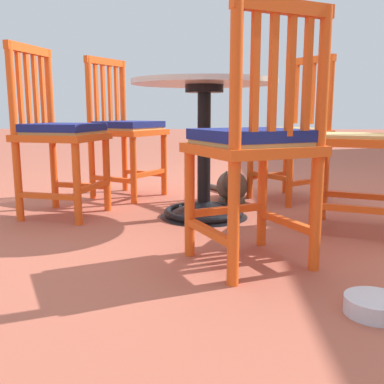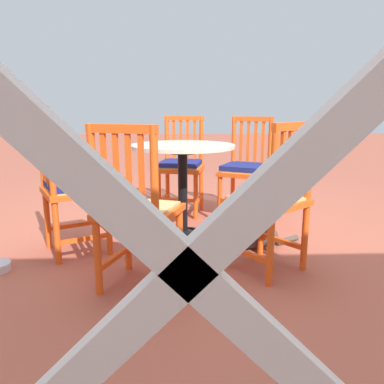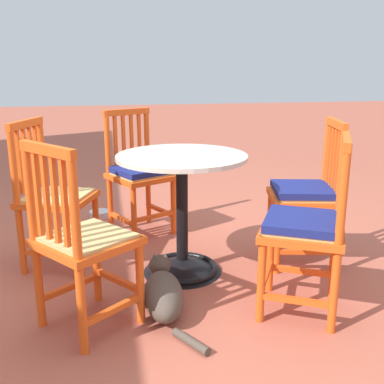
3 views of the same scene
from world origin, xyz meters
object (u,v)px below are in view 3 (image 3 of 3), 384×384
orange_chair_by_planter (139,174)px  orange_chair_facing_out (53,199)px  orange_chair_tucked_in (82,243)px  tabby_cat (163,292)px  orange_chair_near_fence (306,195)px  orange_chair_at_corner (307,229)px  pet_water_bowl (100,214)px  cafe_table (182,228)px

orange_chair_by_planter → orange_chair_facing_out: (-0.50, 0.56, -0.01)m
orange_chair_tucked_in → tabby_cat: size_ratio=1.24×
orange_chair_near_fence → tabby_cat: 1.10m
orange_chair_at_corner → orange_chair_near_fence: 0.62m
tabby_cat → pet_water_bowl: tabby_cat is taller
orange_chair_tucked_in → orange_chair_facing_out: 0.80m
orange_chair_facing_out → orange_chair_near_fence: bearing=-99.4°
tabby_cat → pet_water_bowl: 1.63m
orange_chair_by_planter → tabby_cat: size_ratio=1.24×
orange_chair_facing_out → tabby_cat: (-0.68, -0.59, -0.34)m
cafe_table → orange_chair_by_planter: bearing=14.6°
tabby_cat → orange_chair_facing_out: bearing=40.8°
orange_chair_near_fence → cafe_table: bearing=90.2°
orange_chair_by_planter → orange_chair_facing_out: size_ratio=1.00×
orange_chair_near_fence → orange_chair_at_corner: bearing=156.3°
orange_chair_near_fence → orange_chair_facing_out: size_ratio=1.00×
orange_chair_by_planter → tabby_cat: orange_chair_by_planter is taller
orange_chair_near_fence → orange_chair_by_planter: (0.75, 0.98, 0.00)m
cafe_table → pet_water_bowl: bearing=23.6°
pet_water_bowl → orange_chair_by_planter: bearing=-142.6°
orange_chair_near_fence → orange_chair_facing_out: bearing=80.6°
cafe_table → orange_chair_near_fence: (0.00, -0.78, 0.16)m
tabby_cat → pet_water_bowl: bearing=12.0°
orange_chair_facing_out → pet_water_bowl: bearing=-15.5°
orange_chair_at_corner → orange_chair_by_planter: size_ratio=1.00×
cafe_table → tabby_cat: bearing=158.1°
orange_chair_tucked_in → orange_chair_near_fence: bearing=-68.7°
orange_chair_tucked_in → orange_chair_at_corner: (-0.05, -1.09, 0.01)m
orange_chair_near_fence → orange_chair_facing_out: 1.56m
orange_chair_facing_out → pet_water_bowl: orange_chair_facing_out is taller
orange_chair_tucked_in → tabby_cat: orange_chair_tucked_in is taller
cafe_table → orange_chair_at_corner: (-0.57, -0.53, 0.16)m
orange_chair_at_corner → pet_water_bowl: bearing=31.0°
orange_chair_tucked_in → tabby_cat: 0.52m
orange_chair_tucked_in → orange_chair_near_fence: (0.52, -1.34, 0.01)m
orange_chair_tucked_in → orange_chair_by_planter: 1.33m
orange_chair_at_corner → tabby_cat: orange_chair_at_corner is taller
pet_water_bowl → orange_chair_near_fence: bearing=-132.0°
orange_chair_near_fence → orange_chair_tucked_in: bearing=111.3°
orange_chair_facing_out → orange_chair_at_corner: bearing=-122.6°
orange_chair_tucked_in → orange_chair_at_corner: bearing=-92.5°
cafe_table → orange_chair_tucked_in: orange_chair_tucked_in is taller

